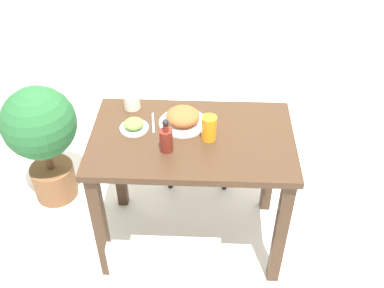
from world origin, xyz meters
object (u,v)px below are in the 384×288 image
(side_plate, at_px, (134,125))
(sauce_bottle, at_px, (166,139))
(chair_near, at_px, (171,285))
(chair_far, at_px, (199,101))
(food_plate, at_px, (183,118))
(juice_glass, at_px, (209,128))
(drink_cup, at_px, (132,101))
(potted_plant_left, at_px, (42,134))

(side_plate, xyz_separation_m, sauce_bottle, (0.18, -0.15, 0.04))
(chair_near, bearing_deg, side_plate, -72.08)
(side_plate, bearing_deg, sauce_bottle, -41.15)
(chair_far, distance_m, sauce_bottle, 0.85)
(side_plate, bearing_deg, food_plate, 12.49)
(chair_far, distance_m, side_plate, 0.75)
(juice_glass, bearing_deg, drink_cup, 149.15)
(food_plate, height_order, drink_cup, food_plate)
(drink_cup, height_order, sauce_bottle, sauce_bottle)
(sauce_bottle, xyz_separation_m, potted_plant_left, (-0.79, 0.43, -0.34))
(chair_near, xyz_separation_m, chair_far, (0.08, 1.35, 0.00))
(juice_glass, bearing_deg, chair_near, -102.12)
(chair_far, xyz_separation_m, side_plate, (-0.31, -0.63, 0.27))
(chair_near, distance_m, sauce_bottle, 0.65)
(chair_near, xyz_separation_m, sauce_bottle, (-0.06, 0.56, 0.32))
(sauce_bottle, relative_size, potted_plant_left, 0.22)
(chair_near, bearing_deg, drink_cup, -73.46)
(drink_cup, distance_m, potted_plant_left, 0.66)
(chair_far, relative_size, drink_cup, 10.45)
(chair_near, xyz_separation_m, food_plate, (0.01, 0.77, 0.29))
(sauce_bottle, bearing_deg, drink_cup, 121.98)
(side_plate, distance_m, juice_glass, 0.38)
(food_plate, relative_size, drink_cup, 2.79)
(food_plate, xyz_separation_m, side_plate, (-0.24, -0.05, -0.01))
(juice_glass, height_order, sauce_bottle, sauce_bottle)
(sauce_bottle, bearing_deg, side_plate, 138.85)
(drink_cup, height_order, juice_glass, juice_glass)
(sauce_bottle, distance_m, potted_plant_left, 0.96)
(juice_glass, xyz_separation_m, sauce_bottle, (-0.20, -0.10, 0.00))
(potted_plant_left, bearing_deg, chair_far, 20.99)
(juice_glass, bearing_deg, sauce_bottle, -154.35)
(side_plate, relative_size, drink_cup, 1.65)
(chair_far, xyz_separation_m, drink_cup, (-0.35, -0.44, 0.29))
(side_plate, height_order, sauce_bottle, sauce_bottle)
(chair_near, bearing_deg, food_plate, -90.67)
(food_plate, height_order, sauce_bottle, sauce_bottle)
(chair_far, bearing_deg, sauce_bottle, -99.70)
(juice_glass, xyz_separation_m, potted_plant_left, (-0.99, 0.33, -0.33))
(chair_far, relative_size, food_plate, 3.75)
(side_plate, distance_m, drink_cup, 0.19)
(chair_near, relative_size, potted_plant_left, 1.14)
(chair_near, height_order, drink_cup, chair_near)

